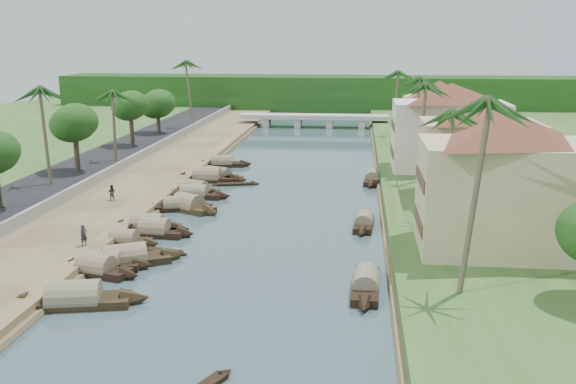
# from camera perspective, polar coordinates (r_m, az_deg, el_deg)

# --- Properties ---
(ground) EXTENTS (220.00, 220.00, 0.00)m
(ground) POSITION_cam_1_polar(r_m,az_deg,el_deg) (52.12, -3.24, -4.92)
(ground) COLOR #374D53
(ground) RESTS_ON ground
(left_bank) EXTENTS (10.00, 180.00, 0.80)m
(left_bank) POSITION_cam_1_polar(r_m,az_deg,el_deg) (74.66, -12.90, 0.76)
(left_bank) COLOR brown
(left_bank) RESTS_ON ground
(right_bank) EXTENTS (16.00, 180.00, 1.20)m
(right_bank) POSITION_cam_1_polar(r_m,az_deg,el_deg) (71.36, 14.72, 0.23)
(right_bank) COLOR #2C4F1F
(right_bank) RESTS_ON ground
(road) EXTENTS (8.00, 180.00, 1.40)m
(road) POSITION_cam_1_polar(r_m,az_deg,el_deg) (77.78, -18.84, 1.10)
(road) COLOR black
(road) RESTS_ON ground
(retaining_wall) EXTENTS (0.40, 180.00, 1.10)m
(retaining_wall) POSITION_cam_1_polar(r_m,az_deg,el_deg) (75.94, -15.93, 1.52)
(retaining_wall) COLOR slate
(retaining_wall) RESTS_ON left_bank
(treeline) EXTENTS (120.00, 14.00, 8.00)m
(treeline) POSITION_cam_1_polar(r_m,az_deg,el_deg) (149.50, 3.08, 8.73)
(treeline) COLOR #183C10
(treeline) RESTS_ON ground
(bridge) EXTENTS (28.00, 4.00, 2.40)m
(bridge) POSITION_cam_1_polar(r_m,az_deg,el_deg) (121.92, 2.32, 6.58)
(bridge) COLOR #A5A69B
(bridge) RESTS_ON ground
(building_near) EXTENTS (14.85, 14.85, 10.20)m
(building_near) POSITION_cam_1_polar(r_m,az_deg,el_deg) (49.01, 18.72, 0.92)
(building_near) COLOR #C1BA81
(building_near) RESTS_ON right_bank
(building_mid) EXTENTS (14.11, 14.11, 9.70)m
(building_mid) POSITION_cam_1_polar(r_m,az_deg,el_deg) (64.66, 16.63, 3.76)
(building_mid) COLOR tan
(building_mid) RESTS_ON right_bank
(building_far) EXTENTS (15.59, 15.59, 10.20)m
(building_far) POSITION_cam_1_polar(r_m,az_deg,el_deg) (78.14, 14.14, 5.71)
(building_far) COLOR beige
(building_far) RESTS_ON right_bank
(building_distant) EXTENTS (12.62, 12.62, 9.20)m
(building_distant) POSITION_cam_1_polar(r_m,az_deg,el_deg) (98.02, 13.17, 6.98)
(building_distant) COLOR #C1BA81
(building_distant) RESTS_ON right_bank
(sampan_0) EXTENTS (9.81, 3.98, 2.49)m
(sampan_0) POSITION_cam_1_polar(r_m,az_deg,el_deg) (43.11, -18.46, -9.07)
(sampan_0) COLOR black
(sampan_0) RESTS_ON ground
(sampan_1) EXTENTS (7.36, 3.30, 2.15)m
(sampan_1) POSITION_cam_1_polar(r_m,az_deg,el_deg) (48.09, -16.67, -6.57)
(sampan_1) COLOR black
(sampan_1) RESTS_ON ground
(sampan_2) EXTENTS (9.09, 5.93, 2.42)m
(sampan_2) POSITION_cam_1_polar(r_m,az_deg,el_deg) (49.41, -14.32, -5.87)
(sampan_2) COLOR black
(sampan_2) RESTS_ON ground
(sampan_3) EXTENTS (7.52, 2.23, 2.02)m
(sampan_3) POSITION_cam_1_polar(r_m,az_deg,el_deg) (49.02, -16.06, -6.15)
(sampan_3) COLOR black
(sampan_3) RESTS_ON ground
(sampan_4) EXTENTS (6.35, 1.95, 1.84)m
(sampan_4) POSITION_cam_1_polar(r_m,az_deg,el_deg) (54.12, -14.36, -4.18)
(sampan_4) COLOR black
(sampan_4) RESTS_ON ground
(sampan_5) EXTENTS (7.25, 2.32, 2.28)m
(sampan_5) POSITION_cam_1_polar(r_m,az_deg,el_deg) (56.07, -11.73, -3.40)
(sampan_5) COLOR black
(sampan_5) RESTS_ON ground
(sampan_6) EXTENTS (7.94, 2.21, 2.34)m
(sampan_6) POSITION_cam_1_polar(r_m,az_deg,el_deg) (57.41, -12.37, -3.03)
(sampan_6) COLOR black
(sampan_6) RESTS_ON ground
(sampan_7) EXTENTS (7.58, 3.69, 2.02)m
(sampan_7) POSITION_cam_1_polar(r_m,az_deg,el_deg) (63.83, -9.89, -1.25)
(sampan_7) COLOR black
(sampan_7) RESTS_ON ground
(sampan_8) EXTENTS (7.86, 5.74, 2.45)m
(sampan_8) POSITION_cam_1_polar(r_m,az_deg,el_deg) (63.66, -8.85, -1.24)
(sampan_8) COLOR black
(sampan_8) RESTS_ON ground
(sampan_9) EXTENTS (8.22, 1.94, 2.09)m
(sampan_9) POSITION_cam_1_polar(r_m,az_deg,el_deg) (68.41, -8.35, -0.19)
(sampan_9) COLOR black
(sampan_9) RESTS_ON ground
(sampan_10) EXTENTS (7.58, 4.26, 2.09)m
(sampan_10) POSITION_cam_1_polar(r_m,az_deg,el_deg) (70.43, -8.24, 0.21)
(sampan_10) COLOR black
(sampan_10) RESTS_ON ground
(sampan_11) EXTENTS (9.19, 2.39, 2.58)m
(sampan_11) POSITION_cam_1_polar(r_m,az_deg,el_deg) (76.21, -7.19, 1.27)
(sampan_11) COLOR black
(sampan_11) RESTS_ON ground
(sampan_12) EXTENTS (8.76, 5.09, 2.12)m
(sampan_12) POSITION_cam_1_polar(r_m,az_deg,el_deg) (77.35, -6.29, 1.47)
(sampan_12) COLOR black
(sampan_12) RESTS_ON ground
(sampan_13) EXTENTS (8.19, 2.82, 2.20)m
(sampan_13) POSITION_cam_1_polar(r_m,az_deg,el_deg) (84.77, -5.87, 2.54)
(sampan_13) COLOR black
(sampan_13) RESTS_ON ground
(sampan_14) EXTENTS (2.02, 8.72, 2.11)m
(sampan_14) POSITION_cam_1_polar(r_m,az_deg,el_deg) (43.68, 6.93, -8.15)
(sampan_14) COLOR black
(sampan_14) RESTS_ON ground
(sampan_15) EXTENTS (1.96, 7.05, 1.91)m
(sampan_15) POSITION_cam_1_polar(r_m,az_deg,el_deg) (57.68, 6.77, -2.74)
(sampan_15) COLOR black
(sampan_15) RESTS_ON ground
(sampan_16) EXTENTS (2.44, 8.43, 2.05)m
(sampan_16) POSITION_cam_1_polar(r_m,az_deg,el_deg) (75.92, 7.57, 1.20)
(sampan_16) COLOR black
(sampan_16) RESTS_ON ground
(canoe_1) EXTENTS (4.51, 1.73, 0.72)m
(canoe_1) POSITION_cam_1_polar(r_m,az_deg,el_deg) (51.62, -11.06, -5.22)
(canoe_1) COLOR black
(canoe_1) RESTS_ON ground
(canoe_2) EXTENTS (5.73, 2.24, 0.83)m
(canoe_2) POSITION_cam_1_polar(r_m,az_deg,el_deg) (73.84, -4.68, 0.68)
(canoe_2) COLOR black
(canoe_2) RESTS_ON ground
(palm_0) EXTENTS (3.20, 3.20, 13.34)m
(palm_0) POSITION_cam_1_polar(r_m,az_deg,el_deg) (38.67, 16.35, 7.37)
(palm_0) COLOR brown
(palm_0) RESTS_ON ground
(palm_1) EXTENTS (3.20, 3.20, 10.86)m
(palm_1) POSITION_cam_1_polar(r_m,az_deg,el_deg) (54.92, 14.38, 6.65)
(palm_1) COLOR brown
(palm_1) RESTS_ON ground
(palm_2) EXTENTS (3.20, 3.20, 12.04)m
(palm_2) POSITION_cam_1_polar(r_m,az_deg,el_deg) (69.87, 11.89, 9.11)
(palm_2) COLOR brown
(palm_2) RESTS_ON ground
(palm_3) EXTENTS (3.20, 3.20, 11.73)m
(palm_3) POSITION_cam_1_polar(r_m,az_deg,el_deg) (85.93, 11.55, 9.71)
(palm_3) COLOR brown
(palm_3) RESTS_ON ground
(palm_5) EXTENTS (3.20, 3.20, 11.58)m
(palm_5) POSITION_cam_1_polar(r_m,az_deg,el_deg) (71.09, -21.02, 8.39)
(palm_5) COLOR brown
(palm_5) RESTS_ON ground
(palm_6) EXTENTS (3.20, 3.20, 10.16)m
(palm_6) POSITION_cam_1_polar(r_m,az_deg,el_deg) (82.83, -15.40, 8.45)
(palm_6) COLOR brown
(palm_6) RESTS_ON ground
(palm_7) EXTENTS (3.20, 3.20, 11.59)m
(palm_7) POSITION_cam_1_polar(r_m,az_deg,el_deg) (104.48, 9.53, 10.35)
(palm_7) COLOR brown
(palm_7) RESTS_ON ground
(palm_8) EXTENTS (3.20, 3.20, 12.69)m
(palm_8) POSITION_cam_1_polar(r_m,az_deg,el_deg) (112.64, -8.73, 11.24)
(palm_8) COLOR brown
(palm_8) RESTS_ON ground
(tree_3) EXTENTS (5.00, 5.00, 7.66)m
(tree_3) POSITION_cam_1_polar(r_m,az_deg,el_deg) (77.71, -18.45, 5.78)
(tree_3) COLOR #443826
(tree_3) RESTS_ON ground
(tree_4) EXTENTS (4.73, 4.73, 7.62)m
(tree_4) POSITION_cam_1_polar(r_m,az_deg,el_deg) (94.73, -13.83, 7.39)
(tree_4) COLOR #443826
(tree_4) RESTS_ON ground
(tree_5) EXTENTS (5.27, 5.27, 6.84)m
(tree_5) POSITION_cam_1_polar(r_m,az_deg,el_deg) (106.63, -11.51, 7.63)
(tree_5) COLOR #443826
(tree_5) RESTS_ON ground
(tree_6) EXTENTS (4.71, 4.71, 7.80)m
(tree_6) POSITION_cam_1_polar(r_m,az_deg,el_deg) (79.69, 17.67, 6.04)
(tree_6) COLOR #443826
(tree_6) RESTS_ON ground
(person_near) EXTENTS (0.67, 0.73, 1.67)m
(person_near) POSITION_cam_1_polar(r_m,az_deg,el_deg) (52.06, -17.70, -3.69)
(person_near) COLOR #26272E
(person_near) RESTS_ON left_bank
(person_far) EXTENTS (0.78, 0.61, 1.58)m
(person_far) POSITION_cam_1_polar(r_m,az_deg,el_deg) (65.79, -15.40, -0.03)
(person_far) COLOR #352D25
(person_far) RESTS_ON left_bank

